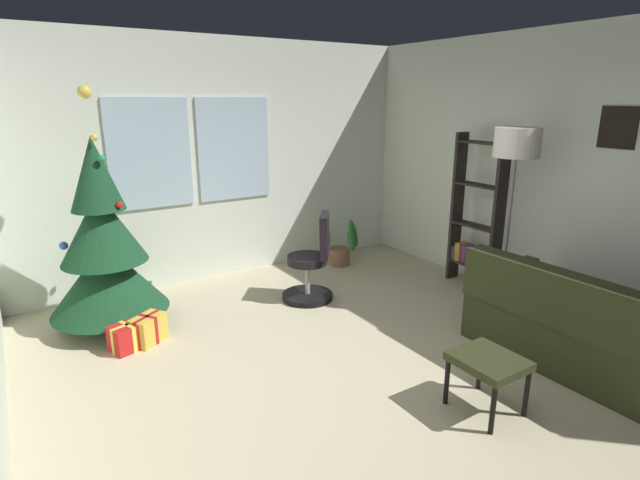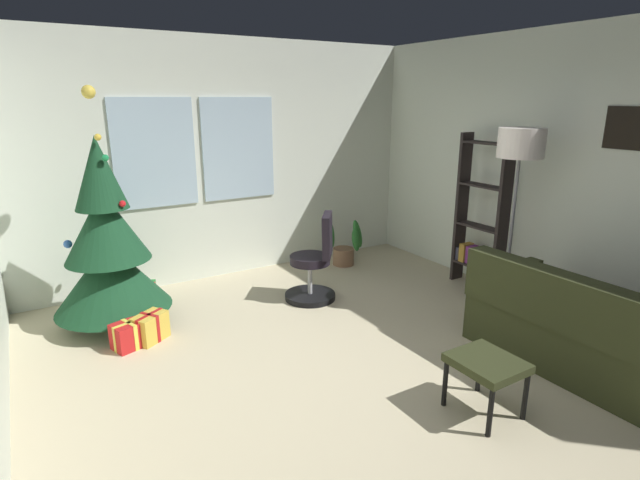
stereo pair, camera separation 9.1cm
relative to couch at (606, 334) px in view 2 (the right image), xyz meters
name	(u,v)px [view 2 (the right image)]	position (x,y,z in m)	size (l,w,h in m)	color
ground_plane	(375,386)	(-1.71, 0.82, -0.35)	(4.96, 5.90, 0.10)	#C2B593
wall_back_with_windows	(226,160)	(-1.73, 3.82, 1.12)	(4.96, 0.12, 2.84)	silver
wall_right_with_frames	(588,176)	(0.82, 0.82, 1.12)	(0.12, 5.90, 2.84)	silver
couch	(606,334)	(0.00, 0.00, 0.00)	(1.58, 1.85, 0.87)	#2B2F18
footstool	(487,367)	(-1.31, 0.10, 0.06)	(0.41, 0.46, 0.42)	#2B2F18
holiday_tree	(108,249)	(-3.27, 3.00, 0.46)	(1.09, 1.09, 2.26)	#4C331E
gift_box_red	(130,335)	(-3.25, 2.40, -0.19)	(0.34, 0.29, 0.24)	red
gift_box_green	(146,294)	(-2.90, 3.33, -0.19)	(0.26, 0.28, 0.24)	#1E722D
gift_box_gold	(150,327)	(-3.07, 2.43, -0.18)	(0.36, 0.33, 0.26)	gold
office_chair	(315,267)	(-1.27, 2.49, 0.07)	(0.59, 0.58, 0.97)	black
bookshelf	(480,224)	(0.55, 1.85, 0.45)	(0.18, 0.64, 1.77)	black
floor_lamp	(520,153)	(0.19, 1.14, 1.35)	(0.43, 0.43, 1.88)	slate
potted_plant	(345,249)	(-0.34, 3.28, -0.08)	(0.51, 0.41, 0.63)	#835E45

